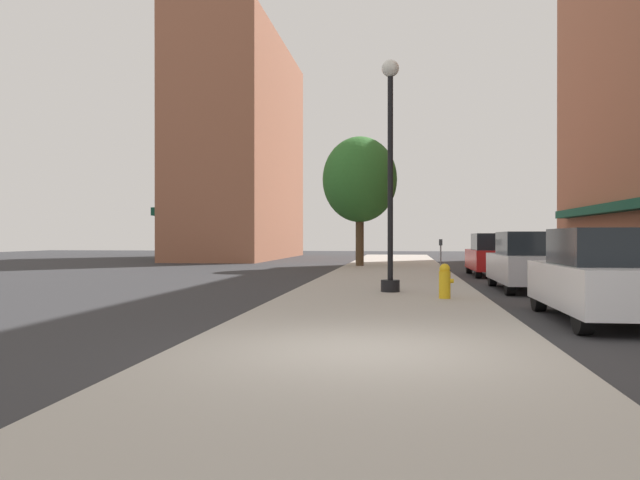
% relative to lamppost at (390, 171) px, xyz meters
% --- Properties ---
extents(ground_plane, '(90.00, 90.00, 0.00)m').
position_rel_lamppost_xyz_m(ground_plane, '(3.84, 9.54, -3.20)').
color(ground_plane, '#2D2D30').
extents(sidewalk_slab, '(4.80, 50.00, 0.12)m').
position_rel_lamppost_xyz_m(sidewalk_slab, '(-0.16, 10.54, -3.14)').
color(sidewalk_slab, '#A8A399').
rests_on(sidewalk_slab, ground).
extents(building_far_background, '(6.80, 18.00, 15.50)m').
position_rel_lamppost_xyz_m(building_far_background, '(-11.17, 28.54, 4.53)').
color(building_far_background, '#9E6047').
rests_on(building_far_background, ground).
extents(lamppost, '(0.48, 0.48, 5.90)m').
position_rel_lamppost_xyz_m(lamppost, '(0.00, 0.00, 0.00)').
color(lamppost, black).
rests_on(lamppost, sidewalk_slab).
extents(fire_hydrant, '(0.33, 0.26, 0.79)m').
position_rel_lamppost_xyz_m(fire_hydrant, '(1.26, -1.64, -2.68)').
color(fire_hydrant, gold).
rests_on(fire_hydrant, sidewalk_slab).
extents(parking_meter_near, '(0.14, 0.09, 1.31)m').
position_rel_lamppost_xyz_m(parking_meter_near, '(1.89, 10.76, -2.25)').
color(parking_meter_near, slate).
rests_on(parking_meter_near, sidewalk_slab).
extents(tree_near, '(3.64, 3.64, 6.32)m').
position_rel_lamppost_xyz_m(tree_near, '(-1.78, 14.86, 1.12)').
color(tree_near, '#4C3823').
rests_on(tree_near, sidewalk_slab).
extents(car_white, '(1.80, 4.30, 1.66)m').
position_rel_lamppost_xyz_m(car_white, '(3.84, -4.50, -2.39)').
color(car_white, black).
rests_on(car_white, ground).
extents(car_silver, '(1.80, 4.30, 1.66)m').
position_rel_lamppost_xyz_m(car_silver, '(3.84, 2.25, -2.39)').
color(car_silver, black).
rests_on(car_silver, ground).
extents(car_red, '(1.80, 4.30, 1.66)m').
position_rel_lamppost_xyz_m(car_red, '(3.84, 9.18, -2.39)').
color(car_red, black).
rests_on(car_red, ground).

